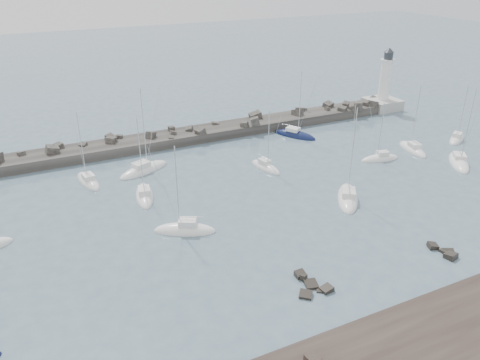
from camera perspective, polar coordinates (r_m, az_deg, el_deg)
name	(u,v)px	position (r m, az deg, el deg)	size (l,w,h in m)	color
ground	(294,236)	(60.39, 6.60, -6.76)	(400.00, 400.00, 0.00)	#496272
rock_shelf	(425,355)	(47.58, 21.58, -19.23)	(140.00, 12.00, 1.90)	black
rock_cluster_near	(311,287)	(52.18, 8.70, -12.74)	(4.19, 4.56, 1.31)	black
rock_cluster_far	(446,254)	(61.73, 23.84, -8.24)	(2.62, 4.13, 1.41)	black
breakwater	(155,144)	(89.22, -10.36, 4.32)	(115.00, 6.77, 4.94)	#2F2D2A
lighthouse	(383,96)	(113.94, 17.05, 9.80)	(7.00, 7.00, 14.60)	#A3A39E
sailboat_1	(88,181)	(77.28, -18.00, -0.17)	(3.73, 8.04, 12.27)	white
sailboat_3	(145,196)	(70.53, -11.56, -1.92)	(4.09, 8.47, 12.94)	white
sailboat_4	(144,170)	(78.90, -11.64, 1.16)	(9.83, 6.33, 14.88)	white
sailboat_5	(185,230)	(61.16, -6.72, -6.13)	(8.29, 5.87, 12.97)	white
sailboat_6	(266,168)	(78.44, 3.13, 1.53)	(3.44, 7.22, 11.14)	white
sailboat_7	(348,198)	(70.22, 13.00, -2.20)	(7.78, 9.31, 14.78)	white
sailboat_8	(295,135)	(93.28, 6.69, 5.43)	(6.97, 9.01, 14.03)	#0E173B
sailboat_9	(380,159)	(85.21, 16.70, 2.46)	(7.27, 3.42, 11.26)	white
sailboat_10	(412,150)	(91.30, 20.28, 3.49)	(4.23, 8.40, 12.78)	white
sailboat_11	(459,163)	(88.48, 25.11, 1.91)	(7.78, 8.96, 14.32)	white
sailboat_12	(457,139)	(99.90, 24.90, 4.54)	(7.34, 5.65, 11.58)	white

